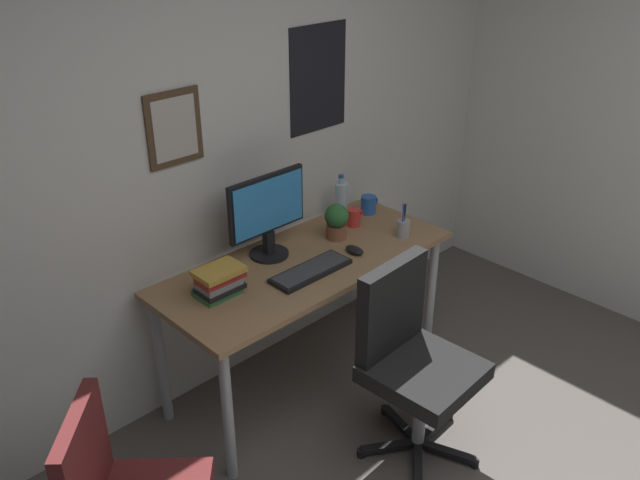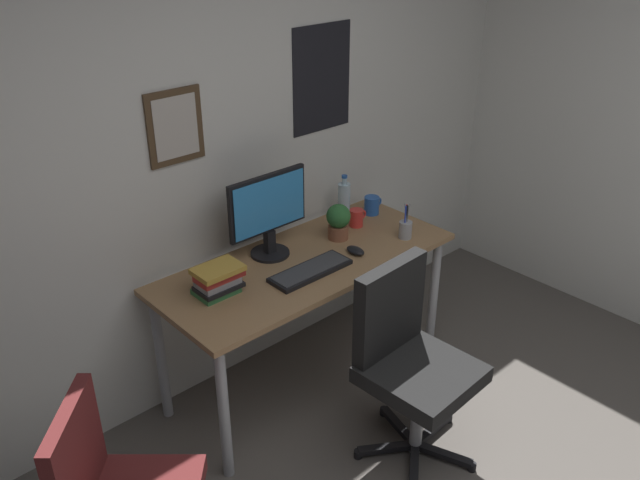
{
  "view_description": "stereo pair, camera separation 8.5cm",
  "coord_description": "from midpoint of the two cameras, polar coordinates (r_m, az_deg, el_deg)",
  "views": [
    {
      "loc": [
        -1.74,
        -0.39,
        2.37
      ],
      "look_at": [
        0.23,
        1.64,
        0.9
      ],
      "focal_mm": 37.0,
      "sensor_mm": 36.0,
      "label": 1
    },
    {
      "loc": [
        -1.68,
        -0.45,
        2.37
      ],
      "look_at": [
        0.23,
        1.64,
        0.9
      ],
      "focal_mm": 37.0,
      "sensor_mm": 36.0,
      "label": 2
    }
  ],
  "objects": [
    {
      "name": "pen_cup",
      "position": [
        3.55,
        6.54,
        1.07
      ],
      "size": [
        0.07,
        0.07,
        0.2
      ],
      "color": "#9EA0A5",
      "rests_on": "desk"
    },
    {
      "name": "keyboard",
      "position": [
        3.2,
        -1.56,
        -2.68
      ],
      "size": [
        0.43,
        0.15,
        0.03
      ],
      "color": "black",
      "rests_on": "desk"
    },
    {
      "name": "coffee_mug_far",
      "position": [
        3.81,
        3.58,
        3.07
      ],
      "size": [
        0.12,
        0.09,
        0.1
      ],
      "color": "#2659B2",
      "rests_on": "desk"
    },
    {
      "name": "book_stack_left",
      "position": [
        3.04,
        -9.51,
        -3.58
      ],
      "size": [
        0.22,
        0.16,
        0.14
      ],
      "color": "#33723F",
      "rests_on": "desk"
    },
    {
      "name": "computer_mouse",
      "position": [
        3.38,
        2.28,
        -0.88
      ],
      "size": [
        0.06,
        0.11,
        0.04
      ],
      "color": "black",
      "rests_on": "desk"
    },
    {
      "name": "desk",
      "position": [
        3.37,
        -1.92,
        -3.02
      ],
      "size": [
        1.57,
        0.66,
        0.75
      ],
      "color": "#936D47",
      "rests_on": "ground_plane"
    },
    {
      "name": "coffee_mug_near",
      "position": [
        3.66,
        2.29,
        1.98
      ],
      "size": [
        0.11,
        0.08,
        0.1
      ],
      "color": "red",
      "rests_on": "desk"
    },
    {
      "name": "wall_back",
      "position": [
        3.26,
        -10.02,
        7.88
      ],
      "size": [
        4.4,
        0.1,
        2.6
      ],
      "color": "silver",
      "rests_on": "ground_plane"
    },
    {
      "name": "office_chair",
      "position": [
        3.07,
        7.05,
        -9.7
      ],
      "size": [
        0.56,
        0.57,
        0.95
      ],
      "color": "black",
      "rests_on": "ground_plane"
    },
    {
      "name": "monitor",
      "position": [
        3.27,
        -5.32,
        2.38
      ],
      "size": [
        0.46,
        0.2,
        0.43
      ],
      "color": "black",
      "rests_on": "desk"
    },
    {
      "name": "potted_plant",
      "position": [
        3.49,
        0.73,
        1.72
      ],
      "size": [
        0.13,
        0.13,
        0.2
      ],
      "color": "brown",
      "rests_on": "desk"
    },
    {
      "name": "water_bottle",
      "position": [
        3.74,
        1.17,
        3.55
      ],
      "size": [
        0.07,
        0.07,
        0.25
      ],
      "color": "silver",
      "rests_on": "desk"
    }
  ]
}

